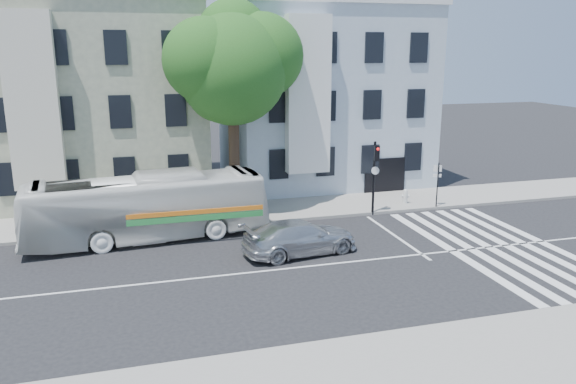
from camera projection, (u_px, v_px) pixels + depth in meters
name	position (u px, v px, depth m)	size (l,w,h in m)	color
ground	(275.00, 270.00, 22.28)	(120.00, 120.00, 0.00)	black
sidewalk_far	(237.00, 213.00, 29.72)	(80.00, 4.00, 0.15)	gray
sidewalk_near	(350.00, 379.00, 14.80)	(80.00, 4.00, 0.15)	gray
building_left	(96.00, 102.00, 33.08)	(12.00, 10.00, 11.00)	gray
building_right	(321.00, 97.00, 36.75)	(12.00, 10.00, 11.00)	#A5B2C4
street_tree	(232.00, 63.00, 28.51)	(7.30, 5.90, 11.10)	#2D2116
bus	(147.00, 207.00, 25.53)	(10.96, 2.57, 3.05)	silver
sedan	(300.00, 237.00, 23.94)	(5.01, 2.04, 1.46)	silver
hedge	(133.00, 223.00, 26.63)	(8.50, 0.84, 0.70)	#30581C
traffic_signal	(375.00, 168.00, 29.01)	(0.41, 0.52, 3.92)	black
fire_hydrant	(405.00, 196.00, 31.31)	(0.46, 0.26, 0.81)	silver
far_sign_pole	(437.00, 179.00, 30.39)	(0.43, 0.23, 2.45)	black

